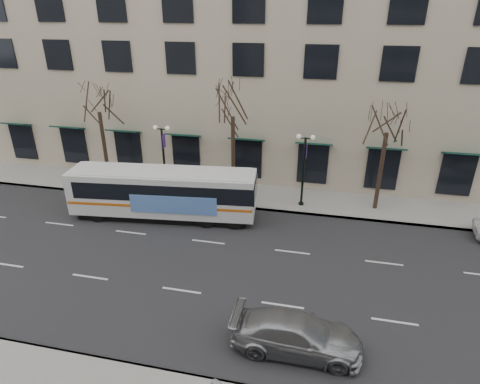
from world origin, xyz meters
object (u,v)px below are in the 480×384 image
(silver_car, at_px, (297,334))
(tree_far_left, at_px, (97,99))
(tree_far_right, at_px, (389,118))
(lamp_post_left, at_px, (164,156))
(city_bus, at_px, (164,192))
(lamp_post_right, at_px, (304,167))
(tree_far_mid, at_px, (233,103))

(silver_car, bearing_deg, tree_far_left, 49.34)
(tree_far_right, distance_m, lamp_post_left, 15.40)
(lamp_post_left, relative_size, city_bus, 0.43)
(tree_far_left, xyz_separation_m, lamp_post_right, (15.01, -0.60, -3.75))
(tree_far_left, bearing_deg, city_bus, -32.32)
(silver_car, bearing_deg, lamp_post_right, 3.66)
(tree_far_mid, bearing_deg, lamp_post_left, -173.15)
(tree_far_left, bearing_deg, lamp_post_right, -2.29)
(tree_far_mid, xyz_separation_m, city_bus, (-3.65, -4.02, -5.12))
(tree_far_left, xyz_separation_m, silver_car, (15.84, -13.60, -5.93))
(tree_far_right, distance_m, silver_car, 15.30)
(tree_far_mid, bearing_deg, tree_far_left, -180.00)
(lamp_post_right, height_order, city_bus, lamp_post_right)
(city_bus, bearing_deg, lamp_post_right, 15.14)
(tree_far_right, xyz_separation_m, lamp_post_right, (-4.99, -0.60, -3.48))
(tree_far_left, relative_size, city_bus, 0.68)
(tree_far_left, relative_size, lamp_post_right, 1.60)
(tree_far_right, relative_size, silver_car, 1.53)
(tree_far_mid, height_order, tree_far_right, tree_far_mid)
(tree_far_mid, distance_m, city_bus, 7.46)
(tree_far_mid, relative_size, lamp_post_right, 1.64)
(tree_far_left, bearing_deg, tree_far_right, 0.00)
(tree_far_right, distance_m, city_bus, 14.97)
(tree_far_left, height_order, tree_far_mid, tree_far_mid)
(tree_far_left, distance_m, silver_car, 21.71)
(tree_far_mid, relative_size, lamp_post_left, 1.64)
(tree_far_left, bearing_deg, tree_far_mid, 0.00)
(tree_far_mid, height_order, lamp_post_left, tree_far_mid)
(tree_far_left, xyz_separation_m, lamp_post_left, (5.01, -0.60, -3.75))
(lamp_post_left, xyz_separation_m, silver_car, (10.84, -13.00, -2.18))
(lamp_post_right, bearing_deg, tree_far_mid, 173.17)
(silver_car, bearing_deg, city_bus, 44.72)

